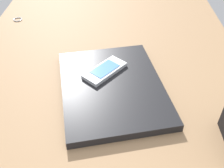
{
  "coord_description": "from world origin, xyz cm",
  "views": [
    {
      "loc": [
        45.86,
        2.9,
        47.38
      ],
      "look_at": [
        -3.13,
        1.95,
        5.0
      ],
      "focal_mm": 42.05,
      "sensor_mm": 36.0,
      "label": 1
    }
  ],
  "objects": [
    {
      "name": "cell_phone_on_laptop",
      "position": [
        -7.92,
        -0.26,
        5.54
      ],
      "size": [
        12.4,
        11.71,
        1.13
      ],
      "color": "silver",
      "rests_on": "laptop_closed"
    },
    {
      "name": "key_ring",
      "position": [
        -40.24,
        -32.83,
        3.18
      ],
      "size": [
        3.13,
        3.13,
        0.36
      ],
      "primitive_type": "torus",
      "color": "silver",
      "rests_on": "desk_surface"
    },
    {
      "name": "laptop_closed",
      "position": [
        -3.13,
        1.95,
        4.01
      ],
      "size": [
        36.24,
        30.74,
        2.01
      ],
      "primitive_type": "cube",
      "rotation": [
        0.0,
        0.0,
        0.21
      ],
      "color": "black",
      "rests_on": "desk_surface"
    },
    {
      "name": "desk_surface",
      "position": [
        0.0,
        0.0,
        1.5
      ],
      "size": [
        120.0,
        80.0,
        3.0
      ],
      "primitive_type": "cube",
      "color": "#9E7751",
      "rests_on": "ground"
    }
  ]
}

